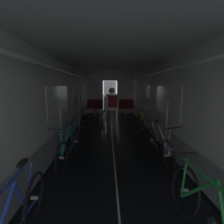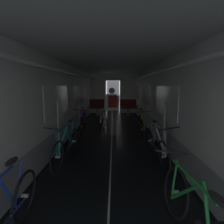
{
  "view_description": "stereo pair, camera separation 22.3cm",
  "coord_description": "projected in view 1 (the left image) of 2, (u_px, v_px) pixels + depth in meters",
  "views": [
    {
      "loc": [
        -0.15,
        -1.92,
        1.78
      ],
      "look_at": [
        0.0,
        4.05,
        0.84
      ],
      "focal_mm": 27.54,
      "sensor_mm": 36.0,
      "label": 1
    },
    {
      "loc": [
        0.07,
        -1.92,
        1.78
      ],
      "look_at": [
        0.0,
        4.05,
        0.84
      ],
      "focal_mm": 27.54,
      "sensor_mm": 36.0,
      "label": 2
    }
  ],
  "objects": [
    {
      "name": "person_cyclist_aisle",
      "position": [
        112.0,
        107.0,
        6.04
      ],
      "size": [
        0.56,
        0.43,
        1.69
      ],
      "color": "brown",
      "rests_on": "ground"
    },
    {
      "name": "bicycle_teal",
      "position": [
        70.0,
        146.0,
        3.94
      ],
      "size": [
        0.44,
        1.69,
        0.95
      ],
      "color": "black",
      "rests_on": "ground"
    },
    {
      "name": "bench_seat_far_left",
      "position": [
        95.0,
        106.0,
        10.04
      ],
      "size": [
        0.98,
        0.51,
        0.95
      ],
      "color": "gray",
      "rests_on": "ground"
    },
    {
      "name": "bicycle_purple",
      "position": [
        82.0,
        122.0,
        6.5
      ],
      "size": [
        0.44,
        1.69,
        0.95
      ],
      "color": "black",
      "rests_on": "ground"
    },
    {
      "name": "bicycle_white_in_aisle",
      "position": [
        103.0,
        123.0,
        6.39
      ],
      "size": [
        0.59,
        1.66,
        0.94
      ],
      "color": "black",
      "rests_on": "ground"
    },
    {
      "name": "bicycle_green",
      "position": [
        209.0,
        215.0,
        1.87
      ],
      "size": [
        0.5,
        1.7,
        0.96
      ],
      "color": "black",
      "rests_on": "ground"
    },
    {
      "name": "bench_seat_far_right",
      "position": [
        126.0,
        106.0,
        10.08
      ],
      "size": [
        0.98,
        0.51,
        0.95
      ],
      "color": "gray",
      "rests_on": "ground"
    },
    {
      "name": "train_car_shell",
      "position": [
        112.0,
        88.0,
        5.46
      ],
      "size": [
        3.14,
        12.34,
        2.57
      ],
      "color": "black",
      "rests_on": "ground"
    },
    {
      "name": "bicycle_yellow",
      "position": [
        141.0,
        124.0,
        6.17
      ],
      "size": [
        0.44,
        1.69,
        0.94
      ],
      "color": "black",
      "rests_on": "ground"
    },
    {
      "name": "bicycle_silver",
      "position": [
        159.0,
        145.0,
        4.06
      ],
      "size": [
        0.45,
        1.69,
        0.95
      ],
      "color": "black",
      "rests_on": "ground"
    }
  ]
}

